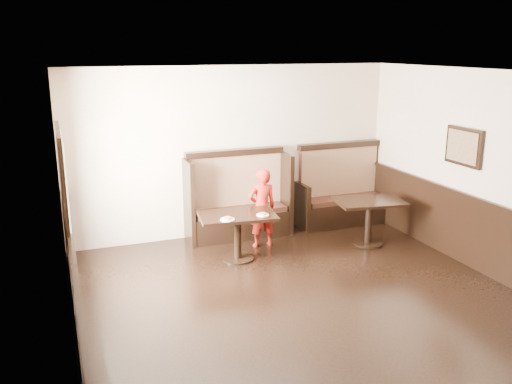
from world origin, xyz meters
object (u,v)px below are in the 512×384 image
booth_neighbor (341,197)px  table_main (238,225)px  booth_main (238,205)px  table_neighbor (369,211)px  child (262,208)px

booth_neighbor → table_main: (-2.30, -1.01, 0.06)m
booth_neighbor → booth_main: bearing=179.9°
table_neighbor → child: child is taller
booth_neighbor → table_main: 2.51m
booth_neighbor → child: 1.86m
booth_main → booth_neighbor: 1.95m
table_main → child: size_ratio=0.94×
booth_main → booth_neighbor: (1.95, -0.00, -0.05)m
booth_main → table_neighbor: booth_main is taller
table_main → booth_main: bearing=78.3°
table_main → table_neighbor: 2.18m
booth_main → table_main: 1.07m
booth_neighbor → table_main: size_ratio=1.39×
booth_neighbor → table_neighbor: (-0.12, -1.12, 0.07)m
table_main → table_neighbor: table_neighbor is taller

